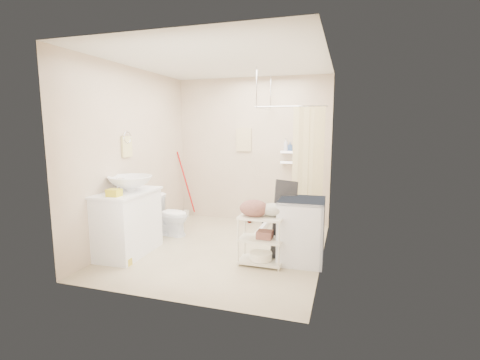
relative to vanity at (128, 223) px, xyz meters
The scene contains 23 objects.
floor 1.36m from the vanity, 26.05° to the left, with size 3.20×3.20×0.00m, color #BCAF8D.
ceiling 2.52m from the vanity, 26.05° to the left, with size 2.80×3.20×0.04m, color silver.
wall_back 2.61m from the vanity, 61.84° to the left, with size 2.80×0.04×2.60m, color beige.
wall_front 1.78m from the vanity, 41.68° to the right, with size 2.80×0.04×2.60m, color beige.
wall_left 1.06m from the vanity, 112.94° to the left, with size 0.04×3.20×2.60m, color beige.
wall_right 2.76m from the vanity, 12.49° to the left, with size 0.04×3.20×2.60m, color beige.
vanity is the anchor object (origin of this frame).
sink 0.54m from the vanity, 65.44° to the left, with size 0.59×0.59×0.20m, color white.
counter_basket 0.59m from the vanity, 80.51° to the right, with size 0.17×0.13×0.09m, color gold.
floor_basket 0.57m from the vanity, 64.63° to the right, with size 0.24×0.19×0.13m, color gold.
toilet 0.94m from the vanity, 82.61° to the left, with size 0.37×0.64×0.66m, color white.
mop 2.07m from the vanity, 93.82° to the left, with size 0.12×0.12×1.26m, color red, non-canonical shape.
potted_plant_a 2.31m from the vanity, 59.53° to the left, with size 0.19×0.13×0.36m, color brown.
potted_plant_b 2.50m from the vanity, 53.96° to the left, with size 0.19×0.15×0.34m, color brown.
hanging_towel 2.60m from the vanity, 64.81° to the left, with size 0.28×0.03×0.42m, color beige.
towel_ring 1.12m from the vanity, 120.93° to the left, with size 0.04×0.22×0.34m, color #DED084, non-canonical shape.
tp_holder 0.71m from the vanity, 107.96° to the left, with size 0.08×0.12×0.14m, color white, non-canonical shape.
shower 2.65m from the vanity, 38.82° to the left, with size 1.10×1.10×2.10m, color white, non-canonical shape.
shampoo_bottle_a 2.92m from the vanity, 49.10° to the left, with size 0.08×0.08×0.21m, color silver.
shampoo_bottle_b 2.95m from the vanity, 48.06° to the left, with size 0.07×0.07×0.15m, color #3C5993.
washing_machine 2.34m from the vanity, 10.15° to the left, with size 0.56×0.58×0.82m, color silver.
laundry_rack 1.84m from the vanity, ahead, with size 0.55×0.32×0.76m, color beige, non-canonical shape.
ironing_board 2.12m from the vanity, 12.67° to the left, with size 0.30×0.09×1.07m, color black, non-canonical shape.
Camera 1 is at (1.66, -4.51, 1.74)m, focal length 26.00 mm.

